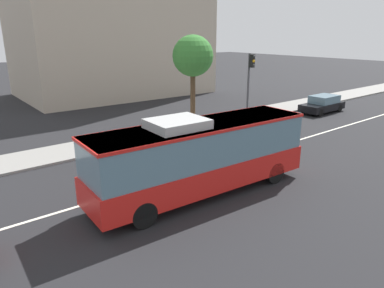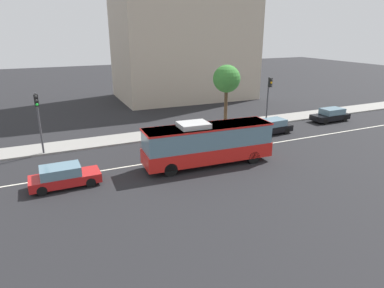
{
  "view_description": "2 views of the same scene",
  "coord_description": "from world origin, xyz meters",
  "px_view_note": "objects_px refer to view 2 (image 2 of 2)",
  "views": [
    {
      "loc": [
        -11.34,
        -12.9,
        6.7
      ],
      "look_at": [
        -1.44,
        -0.5,
        1.69
      ],
      "focal_mm": 33.25,
      "sensor_mm": 36.0,
      "label": 1
    },
    {
      "loc": [
        -13.57,
        -24.01,
        9.97
      ],
      "look_at": [
        -3.06,
        -1.03,
        1.45
      ],
      "focal_mm": 31.9,
      "sensor_mm": 36.0,
      "label": 2
    }
  ],
  "objects_px": {
    "sedan_red": "(64,176)",
    "traffic_light_near_corner": "(269,93)",
    "sedan_black": "(271,127)",
    "sedan_black_ahead": "(331,115)",
    "street_tree_kerbside_left": "(227,79)",
    "traffic_light_mid_block": "(38,113)",
    "transit_bus": "(208,142)"
  },
  "relations": [
    {
      "from": "sedan_black_ahead",
      "to": "traffic_light_mid_block",
      "type": "height_order",
      "value": "traffic_light_mid_block"
    },
    {
      "from": "transit_bus",
      "to": "sedan_black",
      "type": "distance_m",
      "value": 10.65
    },
    {
      "from": "sedan_black",
      "to": "traffic_light_near_corner",
      "type": "height_order",
      "value": "traffic_light_near_corner"
    },
    {
      "from": "street_tree_kerbside_left",
      "to": "traffic_light_mid_block",
      "type": "bearing_deg",
      "value": -175.8
    },
    {
      "from": "transit_bus",
      "to": "sedan_black_ahead",
      "type": "relative_size",
      "value": 2.24
    },
    {
      "from": "traffic_light_mid_block",
      "to": "sedan_black_ahead",
      "type": "bearing_deg",
      "value": 84.55
    },
    {
      "from": "sedan_black",
      "to": "traffic_light_mid_block",
      "type": "bearing_deg",
      "value": -10.52
    },
    {
      "from": "sedan_red",
      "to": "traffic_light_mid_block",
      "type": "xyz_separation_m",
      "value": [
        -1.02,
        7.08,
        2.84
      ]
    },
    {
      "from": "sedan_black_ahead",
      "to": "street_tree_kerbside_left",
      "type": "relative_size",
      "value": 0.69
    },
    {
      "from": "transit_bus",
      "to": "sedan_black_ahead",
      "type": "height_order",
      "value": "transit_bus"
    },
    {
      "from": "traffic_light_mid_block",
      "to": "sedan_red",
      "type": "bearing_deg",
      "value": 5.82
    },
    {
      "from": "sedan_black",
      "to": "sedan_black_ahead",
      "type": "distance_m",
      "value": 9.33
    },
    {
      "from": "traffic_light_near_corner",
      "to": "traffic_light_mid_block",
      "type": "relative_size",
      "value": 1.0
    },
    {
      "from": "traffic_light_mid_block",
      "to": "transit_bus",
      "type": "bearing_deg",
      "value": 54.41
    },
    {
      "from": "transit_bus",
      "to": "traffic_light_near_corner",
      "type": "relative_size",
      "value": 1.95
    },
    {
      "from": "sedan_black",
      "to": "sedan_black_ahead",
      "type": "xyz_separation_m",
      "value": [
        9.25,
        1.2,
        0.0
      ]
    },
    {
      "from": "sedan_red",
      "to": "traffic_light_near_corner",
      "type": "relative_size",
      "value": 0.87
    },
    {
      "from": "sedan_black",
      "to": "traffic_light_mid_block",
      "type": "relative_size",
      "value": 0.88
    },
    {
      "from": "traffic_light_near_corner",
      "to": "traffic_light_mid_block",
      "type": "bearing_deg",
      "value": -89.64
    },
    {
      "from": "transit_bus",
      "to": "traffic_light_near_corner",
      "type": "bearing_deg",
      "value": 37.21
    },
    {
      "from": "sedan_black",
      "to": "traffic_light_near_corner",
      "type": "relative_size",
      "value": 0.88
    },
    {
      "from": "sedan_black",
      "to": "street_tree_kerbside_left",
      "type": "relative_size",
      "value": 0.7
    },
    {
      "from": "sedan_black",
      "to": "traffic_light_near_corner",
      "type": "bearing_deg",
      "value": -122.94
    },
    {
      "from": "sedan_black_ahead",
      "to": "traffic_light_mid_block",
      "type": "distance_m",
      "value": 30.42
    },
    {
      "from": "sedan_black_ahead",
      "to": "street_tree_kerbside_left",
      "type": "distance_m",
      "value": 13.17
    },
    {
      "from": "sedan_black",
      "to": "sedan_black_ahead",
      "type": "bearing_deg",
      "value": -175.37
    },
    {
      "from": "sedan_black",
      "to": "sedan_red",
      "type": "distance_m",
      "value": 20.42
    },
    {
      "from": "sedan_red",
      "to": "sedan_black_ahead",
      "type": "bearing_deg",
      "value": 10.17
    },
    {
      "from": "traffic_light_near_corner",
      "to": "sedan_black_ahead",
      "type": "bearing_deg",
      "value": 77.34
    },
    {
      "from": "traffic_light_near_corner",
      "to": "transit_bus",
      "type": "bearing_deg",
      "value": -55.63
    },
    {
      "from": "transit_bus",
      "to": "traffic_light_mid_block",
      "type": "bearing_deg",
      "value": 149.76
    },
    {
      "from": "sedan_red",
      "to": "traffic_light_near_corner",
      "type": "height_order",
      "value": "traffic_light_near_corner"
    }
  ]
}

